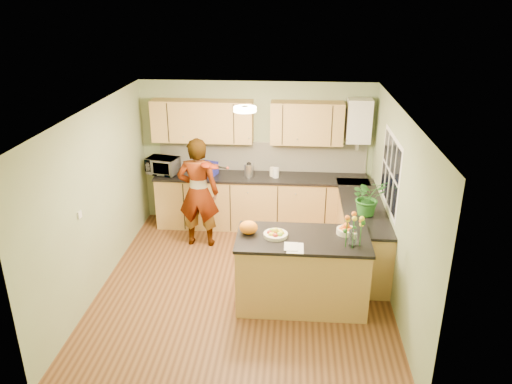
{
  "coord_description": "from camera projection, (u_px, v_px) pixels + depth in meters",
  "views": [
    {
      "loc": [
        0.64,
        -6.05,
        3.87
      ],
      "look_at": [
        0.13,
        0.5,
        1.23
      ],
      "focal_mm": 35.0,
      "sensor_mm": 36.0,
      "label": 1
    }
  ],
  "objects": [
    {
      "name": "wall_left",
      "position": [
        97.0,
        200.0,
        6.76
      ],
      "size": [
        0.02,
        4.5,
        2.5
      ],
      "primitive_type": "cube",
      "color": "gray",
      "rests_on": "floor"
    },
    {
      "name": "flower_vase",
      "position": [
        354.0,
        223.0,
        6.0
      ],
      "size": [
        0.25,
        0.25,
        0.47
      ],
      "rotation": [
        0.0,
        0.0,
        0.27
      ],
      "color": "silver",
      "rests_on": "peninsula_island"
    },
    {
      "name": "violin",
      "position": [
        207.0,
        165.0,
        7.5
      ],
      "size": [
        0.61,
        0.53,
        0.15
      ],
      "primitive_type": null,
      "rotation": [
        0.17,
        0.0,
        -0.61
      ],
      "color": "#4D0904",
      "rests_on": "violinist"
    },
    {
      "name": "ceiling_lamp",
      "position": [
        245.0,
        109.0,
        6.44
      ],
      "size": [
        0.3,
        0.3,
        0.07
      ],
      "color": "#FFEABF",
      "rests_on": "ceiling"
    },
    {
      "name": "right_counter",
      "position": [
        361.0,
        233.0,
        7.57
      ],
      "size": [
        0.62,
        2.24,
        0.94
      ],
      "color": "#A57D42",
      "rests_on": "floor"
    },
    {
      "name": "back_counter",
      "position": [
        261.0,
        201.0,
        8.7
      ],
      "size": [
        3.64,
        0.62,
        0.94
      ],
      "color": "#A57D42",
      "rests_on": "floor"
    },
    {
      "name": "fruit_dish",
      "position": [
        276.0,
        233.0,
        6.33
      ],
      "size": [
        0.31,
        0.31,
        0.11
      ],
      "color": "#F1E5C1",
      "rests_on": "peninsula_island"
    },
    {
      "name": "wall_right",
      "position": [
        397.0,
        209.0,
        6.47
      ],
      "size": [
        0.02,
        4.5,
        2.5
      ],
      "primitive_type": "cube",
      "color": "gray",
      "rests_on": "floor"
    },
    {
      "name": "upper_cabinets",
      "position": [
        245.0,
        122.0,
        8.33
      ],
      "size": [
        3.2,
        0.34,
        0.7
      ],
      "color": "#A57D42",
      "rests_on": "wall_back"
    },
    {
      "name": "wall_front",
      "position": [
        219.0,
        302.0,
        4.54
      ],
      "size": [
        4.0,
        0.02,
        2.5
      ],
      "primitive_type": "cube",
      "color": "gray",
      "rests_on": "floor"
    },
    {
      "name": "orange_bag",
      "position": [
        249.0,
        227.0,
        6.39
      ],
      "size": [
        0.26,
        0.23,
        0.18
      ],
      "primitive_type": "ellipsoid",
      "rotation": [
        0.0,
        0.0,
        0.12
      ],
      "color": "orange",
      "rests_on": "peninsula_island"
    },
    {
      "name": "wall_back",
      "position": [
        257.0,
        153.0,
        8.7
      ],
      "size": [
        4.0,
        0.02,
        2.5
      ],
      "primitive_type": "cube",
      "color": "gray",
      "rests_on": "floor"
    },
    {
      "name": "jar_cream",
      "position": [
        273.0,
        172.0,
        8.5
      ],
      "size": [
        0.13,
        0.13,
        0.15
      ],
      "primitive_type": "cylinder",
      "rotation": [
        0.0,
        0.0,
        0.39
      ],
      "color": "#F1E5C1",
      "rests_on": "back_counter"
    },
    {
      "name": "light_switch",
      "position": [
        80.0,
        215.0,
        6.19
      ],
      "size": [
        0.02,
        0.09,
        0.09
      ],
      "primitive_type": "cube",
      "color": "white",
      "rests_on": "wall_left"
    },
    {
      "name": "orange_bowl",
      "position": [
        346.0,
        229.0,
        6.4
      ],
      "size": [
        0.24,
        0.24,
        0.14
      ],
      "color": "#F1E5C1",
      "rests_on": "peninsula_island"
    },
    {
      "name": "kettle",
      "position": [
        249.0,
        170.0,
        8.47
      ],
      "size": [
        0.16,
        0.16,
        0.3
      ],
      "rotation": [
        0.0,
        0.0,
        -0.39
      ],
      "color": "silver",
      "rests_on": "back_counter"
    },
    {
      "name": "peninsula_island",
      "position": [
        302.0,
        271.0,
        6.51
      ],
      "size": [
        1.7,
        0.87,
        0.97
      ],
      "color": "#A57D42",
      "rests_on": "floor"
    },
    {
      "name": "splashback",
      "position": [
        262.0,
        156.0,
        8.7
      ],
      "size": [
        3.6,
        0.02,
        0.52
      ],
      "primitive_type": "cube",
      "color": "white",
      "rests_on": "back_counter"
    },
    {
      "name": "microwave",
      "position": [
        163.0,
        166.0,
        8.59
      ],
      "size": [
        0.58,
        0.46,
        0.29
      ],
      "primitive_type": "imported",
      "rotation": [
        0.0,
        0.0,
        -0.23
      ],
      "color": "white",
      "rests_on": "back_counter"
    },
    {
      "name": "potted_plant",
      "position": [
        368.0,
        197.0,
        6.97
      ],
      "size": [
        0.59,
        0.56,
        0.53
      ],
      "primitive_type": "imported",
      "rotation": [
        0.0,
        0.0,
        0.38
      ],
      "color": "#276B23",
      "rests_on": "right_counter"
    },
    {
      "name": "ceiling",
      "position": [
        243.0,
        111.0,
        6.15
      ],
      "size": [
        4.0,
        4.5,
        0.02
      ],
      "primitive_type": "cube",
      "color": "white",
      "rests_on": "wall_back"
    },
    {
      "name": "blue_box",
      "position": [
        209.0,
        168.0,
        8.58
      ],
      "size": [
        0.32,
        0.27,
        0.21
      ],
      "primitive_type": "cube",
      "rotation": [
        0.0,
        0.0,
        -0.32
      ],
      "color": "#212399",
      "rests_on": "back_counter"
    },
    {
      "name": "floor",
      "position": [
        244.0,
        285.0,
        7.08
      ],
      "size": [
        4.5,
        4.5,
        0.0
      ],
      "primitive_type": "plane",
      "color": "#512F17",
      "rests_on": "ground"
    },
    {
      "name": "window_right",
      "position": [
        390.0,
        172.0,
        6.92
      ],
      "size": [
        0.01,
        1.3,
        1.05
      ],
      "color": "white",
      "rests_on": "wall_right"
    },
    {
      "name": "violinist",
      "position": [
        198.0,
        193.0,
        7.92
      ],
      "size": [
        0.66,
        0.44,
        1.8
      ],
      "primitive_type": "imported",
      "rotation": [
        0.0,
        0.0,
        3.13
      ],
      "color": "tan",
      "rests_on": "floor"
    },
    {
      "name": "papers",
      "position": [
        295.0,
        248.0,
        6.05
      ],
      "size": [
        0.2,
        0.28,
        0.01
      ],
      "primitive_type": "cube",
      "color": "white",
      "rests_on": "peninsula_island"
    },
    {
      "name": "jar_white",
      "position": [
        276.0,
        173.0,
        8.44
      ],
      "size": [
        0.12,
        0.12,
        0.17
      ],
      "primitive_type": "cylinder",
      "rotation": [
        0.0,
        0.0,
        -0.13
      ],
      "color": "white",
      "rests_on": "back_counter"
    },
    {
      "name": "boiler",
      "position": [
        359.0,
        121.0,
        8.19
      ],
      "size": [
        0.4,
        0.3,
        0.86
      ],
      "color": "white",
      "rests_on": "wall_back"
    }
  ]
}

